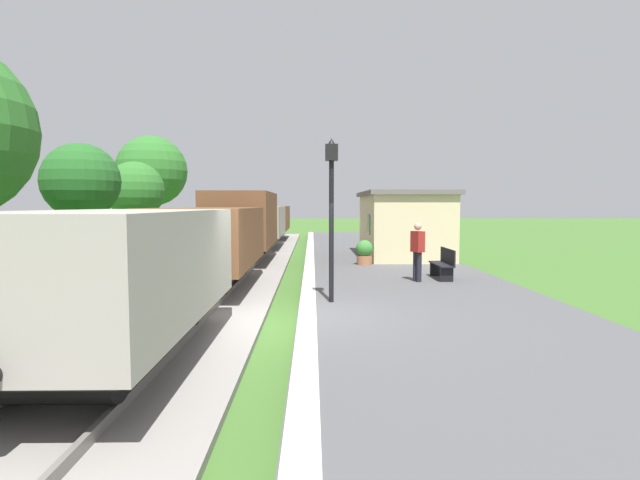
% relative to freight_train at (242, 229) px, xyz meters
% --- Properties ---
extents(ground_plane, '(160.00, 160.00, 0.00)m').
position_rel_freight_train_xyz_m(ground_plane, '(2.40, -10.55, -1.46)').
color(ground_plane, '#3D6628').
extents(platform_slab, '(6.00, 60.00, 0.25)m').
position_rel_freight_train_xyz_m(platform_slab, '(5.60, -10.55, -1.34)').
color(platform_slab, '#4C4C4F').
rests_on(platform_slab, ground).
extents(platform_edge_stripe, '(0.36, 60.00, 0.01)m').
position_rel_freight_train_xyz_m(platform_edge_stripe, '(2.80, -10.55, -1.21)').
color(platform_edge_stripe, silver).
rests_on(platform_edge_stripe, platform_slab).
extents(track_ballast, '(3.80, 60.00, 0.12)m').
position_rel_freight_train_xyz_m(track_ballast, '(-0.00, -10.55, -1.40)').
color(track_ballast, gray).
rests_on(track_ballast, ground).
extents(rail_near, '(0.07, 60.00, 0.14)m').
position_rel_freight_train_xyz_m(rail_near, '(0.72, -10.55, -1.27)').
color(rail_near, slate).
rests_on(rail_near, track_ballast).
extents(rail_far, '(0.07, 60.00, 0.14)m').
position_rel_freight_train_xyz_m(rail_far, '(-0.72, -10.55, -1.27)').
color(rail_far, slate).
rests_on(rail_far, track_ballast).
extents(freight_train, '(2.50, 32.60, 2.72)m').
position_rel_freight_train_xyz_m(freight_train, '(0.00, 0.00, 0.00)').
color(freight_train, gray).
rests_on(freight_train, rail_near).
extents(station_hut, '(3.50, 5.80, 2.78)m').
position_rel_freight_train_xyz_m(station_hut, '(6.80, 0.54, 0.19)').
color(station_hut, beige).
rests_on(station_hut, platform_slab).
extents(bench_near_hut, '(0.42, 1.50, 0.91)m').
position_rel_freight_train_xyz_m(bench_near_hut, '(6.84, -5.82, -0.74)').
color(bench_near_hut, black).
rests_on(bench_near_hut, platform_slab).
extents(person_waiting, '(0.38, 0.45, 1.71)m').
position_rel_freight_train_xyz_m(person_waiting, '(5.94, -6.34, -0.28)').
color(person_waiting, black).
rests_on(person_waiting, platform_slab).
extents(potted_planter, '(0.64, 0.64, 0.92)m').
position_rel_freight_train_xyz_m(potted_planter, '(4.83, -2.29, -0.74)').
color(potted_planter, '#9E6642').
rests_on(potted_planter, platform_slab).
extents(lamp_post_near, '(0.28, 0.28, 3.70)m').
position_rel_freight_train_xyz_m(lamp_post_near, '(3.33, -9.30, 1.34)').
color(lamp_post_near, black).
rests_on(lamp_post_near, platform_slab).
extents(tree_trackside_far, '(2.87, 2.87, 4.79)m').
position_rel_freight_train_xyz_m(tree_trackside_far, '(-5.83, -1.59, 1.88)').
color(tree_trackside_far, '#4C3823').
rests_on(tree_trackside_far, ground).
extents(tree_field_left, '(2.85, 2.85, 4.61)m').
position_rel_freight_train_xyz_m(tree_field_left, '(-5.89, 4.23, 1.71)').
color(tree_field_left, '#4C3823').
rests_on(tree_field_left, ground).
extents(tree_field_distant, '(4.61, 4.61, 7.01)m').
position_rel_freight_train_xyz_m(tree_field_distant, '(-7.72, 12.48, 3.24)').
color(tree_field_distant, '#4C3823').
rests_on(tree_field_distant, ground).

